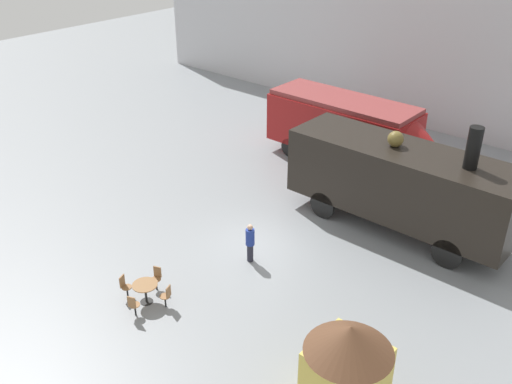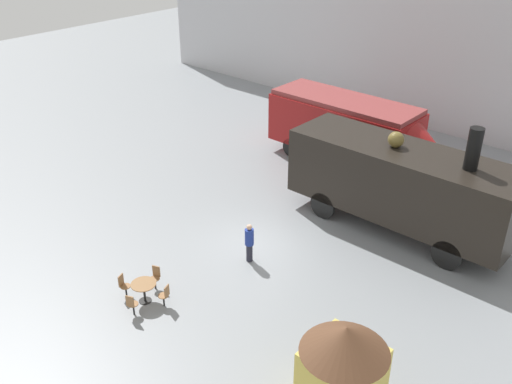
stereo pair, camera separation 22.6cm
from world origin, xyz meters
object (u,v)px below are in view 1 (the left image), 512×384
object	(u,v)px
streamlined_locomotive	(353,128)
cafe_table_near	(145,288)
steam_locomotive	(401,181)
visitor_person	(250,242)
ticket_kiosk	(347,366)
cafe_chair_0	(157,276)

from	to	relation	value
streamlined_locomotive	cafe_table_near	distance (m)	14.07
streamlined_locomotive	steam_locomotive	xyz separation A→B (m)	(4.78, -4.04, 0.21)
visitor_person	cafe_table_near	bearing A→B (deg)	-104.58
visitor_person	ticket_kiosk	distance (m)	7.58
streamlined_locomotive	cafe_table_near	xyz separation A→B (m)	(0.67, -13.98, -1.38)
ticket_kiosk	cafe_table_near	bearing A→B (deg)	-176.40
streamlined_locomotive	steam_locomotive	world-z (taller)	steam_locomotive
visitor_person	ticket_kiosk	xyz separation A→B (m)	(6.57, -3.69, 0.81)
streamlined_locomotive	cafe_table_near	world-z (taller)	streamlined_locomotive
cafe_chair_0	visitor_person	bearing A→B (deg)	136.71
cafe_chair_0	ticket_kiosk	distance (m)	8.04
cafe_table_near	cafe_chair_0	distance (m)	0.81
cafe_table_near	visitor_person	xyz separation A→B (m)	(1.08, 4.17, 0.28)
cafe_chair_0	cafe_table_near	bearing A→B (deg)	0.00
streamlined_locomotive	ticket_kiosk	distance (m)	15.87
cafe_chair_0	ticket_kiosk	size ratio (longest dim) A/B	0.29
streamlined_locomotive	steam_locomotive	distance (m)	6.26
streamlined_locomotive	ticket_kiosk	world-z (taller)	streamlined_locomotive
cafe_table_near	visitor_person	size ratio (longest dim) A/B	0.54
steam_locomotive	cafe_table_near	xyz separation A→B (m)	(-4.11, -9.94, -1.59)
cafe_table_near	visitor_person	distance (m)	4.32
steam_locomotive	cafe_table_near	bearing A→B (deg)	-112.44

